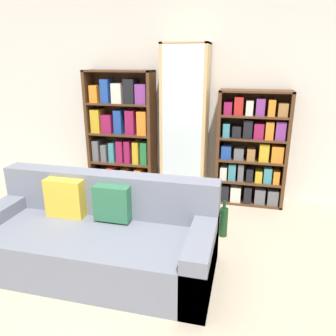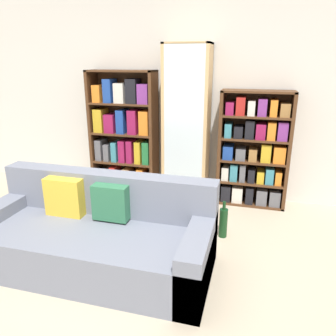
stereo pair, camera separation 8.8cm
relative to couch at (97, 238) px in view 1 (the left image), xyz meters
The scene contains 7 objects.
ground_plane 0.56m from the couch, 50.19° to the right, with size 16.00×16.00×0.00m, color tan.
wall_back 2.26m from the couch, 80.94° to the left, with size 6.15×0.06×2.70m.
couch is the anchor object (origin of this frame).
bookshelf_left 1.88m from the couch, 103.56° to the left, with size 0.91×0.32×1.66m.
display_cabinet 1.93m from the couch, 75.62° to the left, with size 0.57×0.36×1.98m.
bookshelf_right 2.23m from the couch, 53.38° to the left, with size 0.86×0.32×1.44m.
wine_bottle 1.33m from the couch, 36.91° to the left, with size 0.09×0.09×0.40m.
Camera 1 is at (0.91, -1.97, 1.78)m, focal length 35.00 mm.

